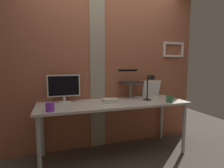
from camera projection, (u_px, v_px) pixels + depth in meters
name	position (u px, v px, depth m)	size (l,w,h in m)	color
ground_plane	(114.00, 154.00, 2.58)	(6.00, 6.00, 0.00)	#4C4238
brick_wall_back	(106.00, 65.00, 2.81)	(3.13, 0.16, 2.60)	#9E563D
desk	(114.00, 107.00, 2.49)	(2.09, 0.69, 0.77)	beige
monitor	(64.00, 87.00, 2.46)	(0.45, 0.18, 0.39)	silver
laptop_stand	(131.00, 88.00, 2.79)	(0.28, 0.22, 0.25)	gray
laptop	(129.00, 79.00, 2.84)	(0.35, 0.30, 0.21)	black
whiteboard_panel	(151.00, 88.00, 2.95)	(0.31, 0.02, 0.28)	white
desk_lamp	(149.00, 85.00, 2.57)	(0.12, 0.20, 0.39)	black
pen_cup	(50.00, 107.00, 1.99)	(0.10, 0.10, 0.17)	purple
coffee_mug	(170.00, 99.00, 2.48)	(0.13, 0.09, 0.09)	#33724C
paper_clutter_stack	(110.00, 101.00, 2.46)	(0.20, 0.14, 0.06)	silver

